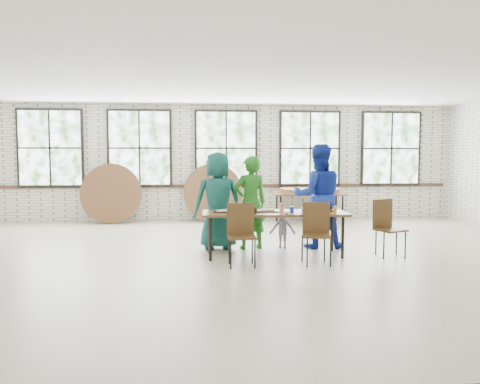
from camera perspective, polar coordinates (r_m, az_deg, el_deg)
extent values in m
plane|color=beige|center=(7.86, 0.26, -7.87)|extent=(12.00, 12.00, 0.00)
plane|color=white|center=(7.80, 0.27, 14.20)|extent=(12.00, 12.00, 0.00)
plane|color=silver|center=(12.17, -1.72, 3.58)|extent=(12.00, 0.00, 12.00)
plane|color=silver|center=(3.24, 7.75, 1.35)|extent=(12.00, 0.00, 12.00)
cube|color=#422819|center=(12.17, -1.71, 0.75)|extent=(11.80, 0.05, 0.08)
cube|color=black|center=(12.64, -22.12, 4.99)|extent=(1.62, 0.05, 1.97)
cube|color=white|center=(12.61, -22.17, 4.99)|extent=(1.50, 0.01, 1.85)
cube|color=black|center=(12.18, -12.14, 5.25)|extent=(1.62, 0.05, 1.97)
cube|color=white|center=(12.15, -12.16, 5.25)|extent=(1.50, 0.01, 1.85)
cube|color=black|center=(12.11, -1.71, 5.35)|extent=(1.62, 0.05, 1.97)
cube|color=white|center=(12.08, -1.70, 5.35)|extent=(1.50, 0.01, 1.85)
cube|color=black|center=(12.44, 8.50, 5.28)|extent=(1.62, 0.05, 1.97)
cube|color=white|center=(12.41, 8.54, 5.28)|extent=(1.50, 0.01, 1.85)
cube|color=black|center=(13.13, 17.91, 5.06)|extent=(1.62, 0.05, 1.97)
cube|color=white|center=(13.10, 17.97, 5.07)|extent=(1.50, 0.01, 1.85)
cube|color=brown|center=(7.83, 4.23, -2.59)|extent=(2.43, 0.89, 0.04)
cylinder|color=black|center=(7.49, -3.63, -5.77)|extent=(0.05, 0.05, 0.70)
cylinder|color=black|center=(8.08, -3.74, -5.02)|extent=(0.05, 0.05, 0.70)
cylinder|color=black|center=(7.85, 12.41, -5.40)|extent=(0.05, 0.05, 0.70)
cylinder|color=black|center=(8.42, 11.18, -4.72)|extent=(0.05, 0.05, 0.70)
cube|color=#4F351A|center=(7.10, 0.22, -5.51)|extent=(0.43, 0.41, 0.03)
cube|color=#4F351A|center=(7.25, 0.06, -3.31)|extent=(0.42, 0.04, 0.50)
cylinder|color=black|center=(6.96, -1.14, -7.64)|extent=(0.02, 0.02, 0.44)
cylinder|color=black|center=(7.29, -1.33, -7.08)|extent=(0.02, 0.02, 0.44)
cylinder|color=black|center=(6.99, 1.83, -7.58)|extent=(0.02, 0.02, 0.44)
cylinder|color=black|center=(7.33, 1.51, -7.03)|extent=(0.02, 0.02, 0.44)
cube|color=#4F351A|center=(7.31, 9.28, -5.27)|extent=(0.50, 0.48, 0.03)
cube|color=#4F351A|center=(7.46, 9.26, -3.14)|extent=(0.42, 0.12, 0.50)
cylinder|color=black|center=(7.15, 8.19, -7.36)|extent=(0.02, 0.02, 0.44)
cylinder|color=black|center=(7.47, 7.59, -6.84)|extent=(0.02, 0.02, 0.44)
cylinder|color=black|center=(7.24, 10.98, -7.25)|extent=(0.02, 0.02, 0.44)
cylinder|color=black|center=(7.56, 10.27, -6.74)|extent=(0.02, 0.02, 0.44)
cube|color=#4F351A|center=(8.16, 17.89, -4.43)|extent=(0.54, 0.53, 0.03)
cube|color=#4F351A|center=(8.26, 16.99, -2.55)|extent=(0.40, 0.19, 0.50)
cylinder|color=black|center=(7.97, 17.13, -6.29)|extent=(0.02, 0.02, 0.44)
cylinder|color=black|center=(8.28, 16.24, -5.87)|extent=(0.02, 0.02, 0.44)
cylinder|color=black|center=(8.11, 19.50, -6.16)|extent=(0.02, 0.02, 0.44)
cylinder|color=black|center=(8.42, 18.53, -5.76)|extent=(0.02, 0.02, 0.44)
imported|color=#175A4B|center=(8.37, -2.72, -1.07)|extent=(0.92, 0.67, 1.75)
imported|color=#226C1D|center=(8.42, 1.28, -1.30)|extent=(0.68, 0.52, 1.67)
imported|color=#211645|center=(8.56, 5.21, -4.38)|extent=(0.50, 0.31, 0.74)
imported|color=#172EA1|center=(8.63, 9.52, -0.50)|extent=(0.97, 0.79, 1.89)
cube|color=brown|center=(11.90, 8.44, -0.25)|extent=(1.84, 0.85, 0.04)
cylinder|color=black|center=(11.50, 4.96, -2.22)|extent=(0.04, 0.04, 0.70)
cylinder|color=black|center=(12.04, 4.50, -1.92)|extent=(0.04, 0.04, 0.70)
cylinder|color=black|center=(11.88, 12.40, -2.10)|extent=(0.04, 0.04, 0.70)
cylinder|color=black|center=(12.40, 11.63, -1.82)|extent=(0.04, 0.04, 0.70)
cube|color=black|center=(7.81, -1.66, -2.38)|extent=(0.44, 0.33, 0.02)
cube|color=black|center=(7.90, 3.00, -2.32)|extent=(0.44, 0.33, 0.02)
cube|color=black|center=(8.08, 9.55, -2.22)|extent=(0.44, 0.33, 0.02)
cylinder|color=black|center=(7.59, 1.65, -2.29)|extent=(0.09, 0.09, 0.09)
cube|color=red|center=(7.73, 5.08, -2.13)|extent=(0.06, 0.07, 0.11)
cylinder|color=#1831B8|center=(7.74, 6.34, -2.17)|extent=(0.07, 0.07, 0.10)
cylinder|color=orange|center=(7.83, 11.48, -2.12)|extent=(0.07, 0.07, 0.11)
cylinder|color=white|center=(7.68, 8.11, -2.24)|extent=(0.17, 0.17, 0.10)
ellipsoid|color=white|center=(7.51, 0.54, -2.54)|extent=(0.11, 0.11, 0.05)
ellipsoid|color=white|center=(7.60, 5.76, -2.48)|extent=(0.11, 0.11, 0.05)
ellipsoid|color=white|center=(7.94, 8.68, -2.21)|extent=(0.11, 0.11, 0.05)
cylinder|color=brown|center=(11.89, 8.44, -0.05)|extent=(1.50, 1.50, 0.04)
cylinder|color=brown|center=(11.89, 8.45, 0.16)|extent=(1.50, 1.50, 0.04)
cylinder|color=brown|center=(11.89, 8.45, 0.38)|extent=(1.50, 1.50, 0.04)
cylinder|color=brown|center=(12.10, -15.49, -0.21)|extent=(1.50, 0.38, 1.47)
cylinder|color=brown|center=(12.00, -15.46, -0.25)|extent=(1.50, 0.26, 1.49)
cylinder|color=brown|center=(11.91, -3.30, -0.13)|extent=(1.50, 0.31, 1.48)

